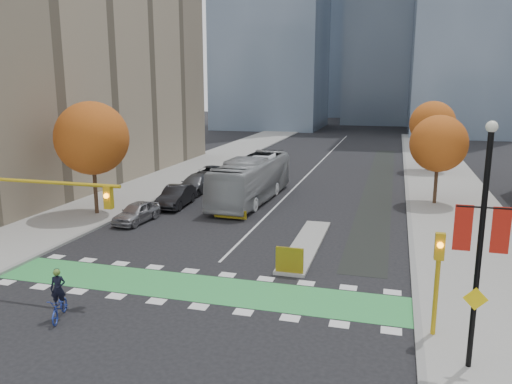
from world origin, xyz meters
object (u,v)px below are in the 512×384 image
Objects in this scene: banner_lamppost at (481,238)px; parked_car_c at (196,184)px; tree_west at (92,138)px; traffic_signal_east at (438,269)px; parked_car_a at (137,212)px; parked_car_e at (232,167)px; hazard_board at (289,260)px; traffic_signal_west at (14,203)px; cyclist at (59,302)px; tree_east_far at (433,124)px; bus at (252,179)px; tree_east_near at (439,144)px; parked_car_b at (176,196)px; parked_car_d at (210,174)px.

banner_lamppost reaches higher than parked_car_c.
parked_car_c is (4.06, 9.01, -4.83)m from tree_west.
traffic_signal_east is 0.50× the size of banner_lamppost.
parked_car_e reaches higher than parked_car_a.
traffic_signal_west is (-11.93, -4.71, 3.23)m from hazard_board.
traffic_signal_east is 14.85m from cyclist.
parked_car_a is (-0.27, 11.52, -3.32)m from traffic_signal_west.
traffic_signal_west is at bearing -179.99° from traffic_signal_east.
hazard_board is 0.32× the size of parked_car_e.
tree_east_far is 0.59× the size of bus.
parked_car_c is (-0.01, 21.52, -3.25)m from traffic_signal_west.
tree_east_near is 0.55× the size of bus.
tree_east_far is 40.52m from banner_lamppost.
bus is at bearing 122.81° from traffic_signal_east.
cyclist is (-14.51, -2.44, -2.02)m from traffic_signal_east.
traffic_signal_east is at bearing 0.01° from traffic_signal_west.
tree_west is 0.63× the size of bus.
traffic_signal_east is 36.52m from parked_car_e.
parked_car_a is at bearing 91.35° from traffic_signal_west.
cyclist is 0.43× the size of parked_car_b.
tree_west reaches higher than traffic_signal_west.
hazard_board is 16.48m from parked_car_b.
tree_west is 1.68× the size of parked_car_b.
cyclist is (-16.01, -24.95, -4.15)m from tree_east_near.
traffic_signal_east is 0.84× the size of parked_car_b.
cyclist is at bearing -83.18° from parked_car_b.
banner_lamppost is (-0.50, -24.50, -0.25)m from tree_east_near.
traffic_signal_east reaches higher than parked_car_c.
parked_car_a is (3.80, -0.99, -4.91)m from tree_west.
traffic_signal_west is 1.74× the size of parked_car_b.
traffic_signal_west is 0.66× the size of bus.
banner_lamppost is (1.00, -2.00, 1.88)m from traffic_signal_east.
traffic_signal_west is at bearing -84.53° from parked_car_d.
banner_lamppost is at bearing -46.96° from parked_car_c.
banner_lamppost is at bearing -18.87° from cyclist.
parked_car_b is at bearing -92.80° from parked_car_e.
parked_car_e is at bearing -161.04° from tree_east_far.
banner_lamppost reaches higher than bus.
tree_east_far is at bearing 88.59° from banner_lamppost.
traffic_signal_west is at bearing -158.45° from hazard_board.
traffic_signal_west reaches higher than parked_car_c.
parked_car_e is (-3.83, 33.96, 0.04)m from cyclist.
tree_east_far is 21.98m from parked_car_e.
parked_car_e is (0.09, 10.00, -0.03)m from parked_car_c.
hazard_board is at bearing -25.99° from tree_west.
tree_east_far is 38.64m from traffic_signal_east.
tree_east_near reaches higher than traffic_signal_east.
tree_west is 1.16× the size of tree_east_near.
hazard_board is 0.16× the size of traffic_signal_west.
tree_east_far is (8.50, 33.80, 4.44)m from hazard_board.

